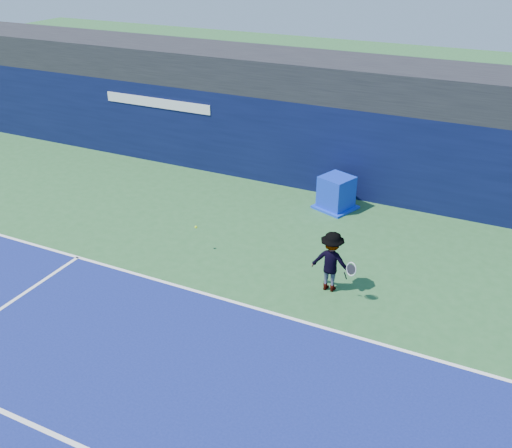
# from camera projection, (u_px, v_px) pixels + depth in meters

# --- Properties ---
(ground) EXTENTS (80.00, 80.00, 0.00)m
(ground) POSITION_uv_depth(u_px,v_px,m) (170.00, 383.00, 11.29)
(ground) COLOR #295C2E
(ground) RESTS_ON ground
(baseline) EXTENTS (24.00, 0.10, 0.01)m
(baseline) POSITION_uv_depth(u_px,v_px,m) (240.00, 304.00, 13.68)
(baseline) COLOR white
(baseline) RESTS_ON ground
(stadium_band) EXTENTS (36.00, 3.00, 1.20)m
(stadium_band) POSITION_uv_depth(u_px,v_px,m) (356.00, 79.00, 18.83)
(stadium_band) COLOR black
(stadium_band) RESTS_ON back_wall_assembly
(back_wall_assembly) EXTENTS (36.00, 1.03, 3.00)m
(back_wall_assembly) POSITION_uv_depth(u_px,v_px,m) (342.00, 149.00, 19.00)
(back_wall_assembly) COLOR black
(back_wall_assembly) RESTS_ON ground
(equipment_cart) EXTENTS (1.46, 1.46, 1.09)m
(equipment_cart) POSITION_uv_depth(u_px,v_px,m) (336.00, 194.00, 18.19)
(equipment_cart) COLOR #0D28BD
(equipment_cart) RESTS_ON ground
(tennis_player) EXTENTS (1.25, 0.68, 1.58)m
(tennis_player) POSITION_uv_depth(u_px,v_px,m) (331.00, 262.00, 13.91)
(tennis_player) COLOR silver
(tennis_player) RESTS_ON ground
(tennis_ball) EXTENTS (0.08, 0.08, 0.08)m
(tennis_ball) POSITION_uv_depth(u_px,v_px,m) (196.00, 227.00, 15.63)
(tennis_ball) COLOR #A8D717
(tennis_ball) RESTS_ON ground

